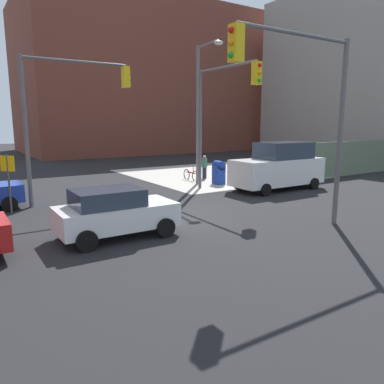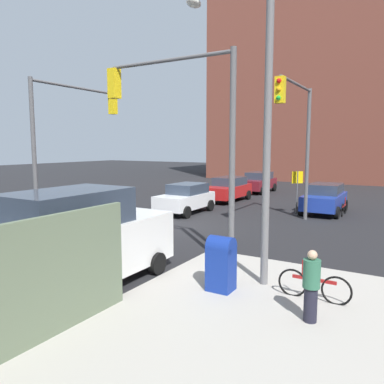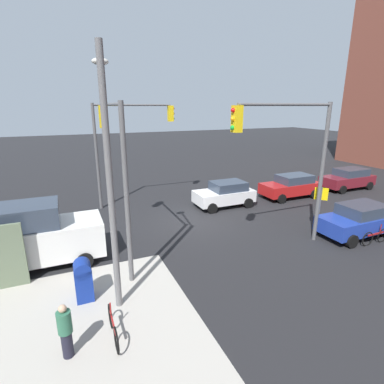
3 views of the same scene
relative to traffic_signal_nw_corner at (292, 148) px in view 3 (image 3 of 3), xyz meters
The scene contains 15 objects.
ground_plane 6.94m from the traffic_signal_nw_corner, 59.97° to the right, with size 120.00×120.00×0.00m, color black.
traffic_signal_nw_corner is the anchor object (origin of this frame).
traffic_signal_se_corner 10.36m from the traffic_signal_nw_corner, 60.30° to the right, with size 5.19×0.36×6.50m.
traffic_signal_ne_corner 7.33m from the traffic_signal_nw_corner, 14.45° to the right, with size 0.36×4.86×6.50m.
street_lamp_corner 7.81m from the traffic_signal_nw_corner, ahead, with size 0.69×2.66×8.00m.
warning_sign_two_way 4.14m from the traffic_signal_nw_corner, 165.97° to the right, with size 0.48×0.48×2.40m.
mailbox_blue 9.62m from the traffic_signal_nw_corner, ahead, with size 0.56×0.64×1.43m.
sedan_red 9.17m from the traffic_signal_nw_corner, 133.07° to the right, with size 4.23×2.02×1.62m.
coupe_blue 5.70m from the traffic_signal_nw_corner, behind, with size 3.97×2.02×1.62m.
hatchback_maroon 13.45m from the traffic_signal_nw_corner, 151.70° to the right, with size 4.25×2.02×1.62m.
sedan_white 7.28m from the traffic_signal_nw_corner, 93.56° to the right, with size 3.82×2.02×1.62m.
van_white_delivery 11.40m from the traffic_signal_nw_corner, 14.34° to the right, with size 5.40×2.32×2.62m.
pedestrian_crossing 10.55m from the traffic_signal_nw_corner, 17.14° to the left, with size 0.36×0.36×1.56m.
bicycle_leaning_on_fence 9.63m from the traffic_signal_nw_corner, 18.20° to the left, with size 0.05×1.75×0.97m.
bicycle_at_crosswalk 6.17m from the traffic_signal_nw_corner, 160.36° to the left, with size 1.75×0.05×0.97m.
Camera 3 is at (6.34, 14.53, 6.32)m, focal length 28.00 mm.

